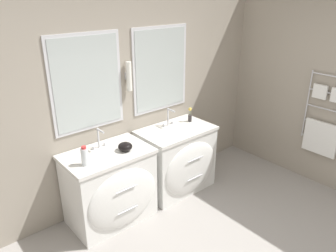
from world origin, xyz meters
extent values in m
cube|color=#9E9384|center=(0.00, 2.13, 1.30)|extent=(5.87, 0.06, 2.60)
cube|color=silver|center=(-0.47, 2.09, 1.57)|extent=(0.84, 0.01, 1.05)
cube|color=#B2BCBA|center=(-0.47, 2.08, 1.57)|extent=(0.77, 0.01, 0.98)
cube|color=silver|center=(0.54, 2.09, 1.57)|extent=(0.84, 0.01, 1.05)
cube|color=#B2BCBA|center=(0.54, 2.08, 1.57)|extent=(0.77, 0.01, 0.98)
cylinder|color=white|center=(0.03, 2.05, 1.57)|extent=(0.07, 0.07, 0.34)
cube|color=silver|center=(0.03, 2.09, 1.57)|extent=(0.05, 0.02, 0.08)
cube|color=#9E9384|center=(2.16, 0.94, 1.30)|extent=(0.06, 4.15, 2.60)
cylinder|color=silver|center=(2.10, 0.90, 1.08)|extent=(0.02, 0.02, 0.93)
cylinder|color=silver|center=(2.10, 0.64, 1.51)|extent=(0.02, 0.53, 0.02)
cylinder|color=silver|center=(2.10, 0.64, 1.29)|extent=(0.02, 0.53, 0.02)
cylinder|color=silver|center=(2.10, 0.64, 1.08)|extent=(0.02, 0.53, 0.02)
cylinder|color=silver|center=(2.10, 0.64, 0.86)|extent=(0.02, 0.53, 0.02)
cylinder|color=silver|center=(2.10, 0.64, 0.64)|extent=(0.02, 0.53, 0.02)
cube|color=white|center=(2.08, 0.64, 0.68)|extent=(0.04, 0.45, 0.45)
cube|color=white|center=(2.08, 0.76, 1.29)|extent=(0.04, 0.18, 0.18)
cube|color=white|center=(-0.47, 1.79, 0.41)|extent=(0.93, 0.58, 0.82)
ellipsoid|color=white|center=(-0.47, 1.50, 0.41)|extent=(0.85, 0.13, 0.69)
cube|color=silver|center=(-0.47, 1.79, 0.84)|extent=(0.96, 0.61, 0.04)
ellipsoid|color=white|center=(-0.47, 1.76, 0.82)|extent=(0.43, 0.38, 0.08)
cylinder|color=silver|center=(-0.47, 1.42, 0.58)|extent=(0.26, 0.01, 0.01)
cylinder|color=silver|center=(-0.47, 1.42, 0.31)|extent=(0.26, 0.01, 0.01)
cube|color=white|center=(0.54, 1.79, 0.41)|extent=(0.93, 0.58, 0.82)
ellipsoid|color=white|center=(0.54, 1.50, 0.41)|extent=(0.85, 0.13, 0.69)
cube|color=silver|center=(0.54, 1.79, 0.84)|extent=(0.96, 0.61, 0.04)
ellipsoid|color=white|center=(0.54, 1.76, 0.82)|extent=(0.43, 0.38, 0.08)
cylinder|color=silver|center=(0.54, 1.42, 0.58)|extent=(0.26, 0.01, 0.01)
cylinder|color=silver|center=(0.54, 1.42, 0.31)|extent=(0.26, 0.01, 0.01)
cylinder|color=silver|center=(-0.47, 1.95, 0.98)|extent=(0.02, 0.02, 0.24)
cylinder|color=silver|center=(-0.47, 1.88, 1.09)|extent=(0.02, 0.13, 0.02)
cylinder|color=silver|center=(-0.54, 1.95, 0.88)|extent=(0.03, 0.03, 0.04)
cylinder|color=silver|center=(-0.40, 1.95, 0.88)|extent=(0.03, 0.03, 0.04)
cylinder|color=silver|center=(0.54, 1.95, 0.98)|extent=(0.02, 0.02, 0.24)
cylinder|color=silver|center=(0.54, 1.88, 1.09)|extent=(0.02, 0.13, 0.02)
cylinder|color=silver|center=(0.47, 1.95, 0.88)|extent=(0.03, 0.03, 0.04)
cylinder|color=silver|center=(0.61, 1.95, 0.88)|extent=(0.03, 0.03, 0.04)
cylinder|color=silver|center=(-0.77, 1.69, 0.95)|extent=(0.08, 0.08, 0.18)
cylinder|color=red|center=(-0.77, 1.69, 1.06)|extent=(0.05, 0.05, 0.02)
ellipsoid|color=black|center=(-0.29, 1.70, 0.91)|extent=(0.16, 0.16, 0.09)
cylinder|color=#332D2D|center=(0.85, 1.86, 0.91)|extent=(0.05, 0.05, 0.09)
cylinder|color=#477238|center=(0.85, 1.86, 0.99)|extent=(0.01, 0.01, 0.08)
sphere|color=#E5BF47|center=(0.85, 1.86, 1.04)|extent=(0.05, 0.05, 0.05)
camera|label=1|loc=(-2.01, -1.06, 2.50)|focal=35.00mm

